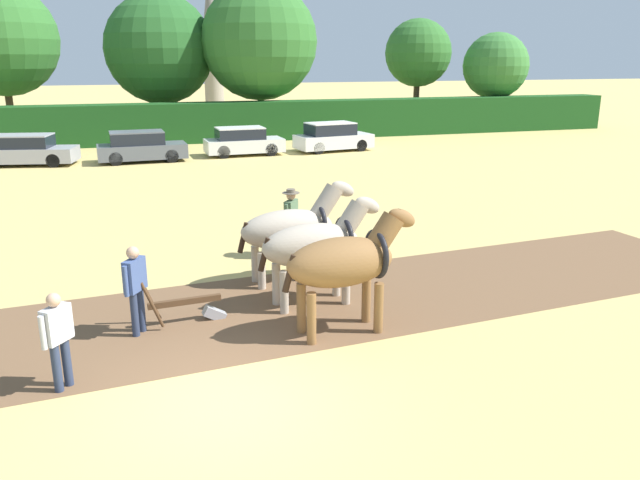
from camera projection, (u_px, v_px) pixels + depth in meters
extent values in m
plane|color=tan|center=(230.00, 402.00, 9.54)|extent=(240.00, 240.00, 0.00)
cube|color=brown|center=(84.00, 338.00, 11.71)|extent=(30.73, 6.75, 0.01)
cube|color=#194719|center=(148.00, 124.00, 37.65)|extent=(64.19, 1.95, 2.39)
cylinder|color=brown|center=(10.00, 106.00, 38.87)|extent=(0.44, 0.44, 4.24)
sphere|color=#2D6628|center=(1.00, 39.00, 37.75)|extent=(6.77, 6.77, 6.77)
cylinder|color=brown|center=(164.00, 107.00, 41.93)|extent=(0.44, 0.44, 3.65)
sphere|color=#235623|center=(160.00, 49.00, 40.86)|extent=(7.10, 7.10, 7.10)
cylinder|color=brown|center=(261.00, 105.00, 41.50)|extent=(0.44, 0.44, 4.00)
sphere|color=#2D6628|center=(259.00, 41.00, 40.35)|extent=(7.51, 7.51, 7.51)
cylinder|color=#423323|center=(416.00, 100.00, 46.66)|extent=(0.44, 0.44, 4.04)
sphere|color=#2D6628|center=(418.00, 53.00, 45.71)|extent=(4.87, 4.87, 4.87)
cylinder|color=#423323|center=(493.00, 106.00, 46.23)|extent=(0.44, 0.44, 3.16)
sphere|color=#387533|center=(496.00, 66.00, 45.42)|extent=(4.74, 4.74, 4.74)
cylinder|color=gray|center=(214.00, 76.00, 66.32)|extent=(1.99, 1.99, 6.39)
cone|color=slate|center=(210.00, 5.00, 64.32)|extent=(2.19, 2.19, 7.81)
ellipsoid|color=brown|center=(340.00, 262.00, 11.57)|extent=(2.18, 1.15, 0.93)
cylinder|color=brown|center=(366.00, 298.00, 12.31)|extent=(0.18, 0.18, 1.00)
cylinder|color=brown|center=(379.00, 308.00, 11.83)|extent=(0.18, 0.18, 1.00)
cylinder|color=brown|center=(301.00, 308.00, 11.83)|extent=(0.18, 0.18, 1.00)
cylinder|color=brown|center=(311.00, 319.00, 11.34)|extent=(0.18, 0.18, 1.00)
cylinder|color=brown|center=(384.00, 233.00, 11.75)|extent=(0.80, 0.50, 0.84)
ellipsoid|color=brown|center=(402.00, 218.00, 11.81)|extent=(0.70, 0.31, 0.54)
cube|color=black|center=(392.00, 222.00, 11.76)|extent=(0.38, 0.11, 0.50)
cylinder|color=black|center=(290.00, 274.00, 11.24)|extent=(0.31, 0.14, 0.71)
torus|color=black|center=(376.00, 254.00, 11.81)|extent=(0.19, 0.95, 0.95)
ellipsoid|color=#B2A38E|center=(311.00, 245.00, 12.96)|extent=(2.20, 1.12, 0.90)
cylinder|color=#B2A38E|center=(336.00, 276.00, 13.68)|extent=(0.18, 0.18, 0.92)
cylinder|color=#B2A38E|center=(346.00, 283.00, 13.22)|extent=(0.18, 0.18, 0.92)
cylinder|color=#B2A38E|center=(276.00, 284.00, 13.19)|extent=(0.18, 0.18, 0.92)
cylinder|color=#B2A38E|center=(284.00, 292.00, 12.73)|extent=(0.18, 0.18, 0.92)
cylinder|color=#B2A38E|center=(351.00, 219.00, 13.15)|extent=(0.80, 0.49, 0.85)
ellipsoid|color=#B2A38E|center=(367.00, 205.00, 13.21)|extent=(0.70, 0.31, 0.54)
cube|color=black|center=(358.00, 210.00, 13.16)|extent=(0.39, 0.11, 0.52)
cylinder|color=black|center=(265.00, 255.00, 12.63)|extent=(0.31, 0.14, 0.71)
torus|color=black|center=(344.00, 238.00, 13.21)|extent=(0.18, 0.92, 0.91)
ellipsoid|color=#B2A38E|center=(287.00, 229.00, 14.34)|extent=(2.28, 1.13, 0.91)
cylinder|color=#B2A38E|center=(313.00, 257.00, 15.06)|extent=(0.18, 0.18, 0.86)
cylinder|color=#B2A38E|center=(321.00, 263.00, 14.60)|extent=(0.18, 0.18, 0.86)
cylinder|color=#B2A38E|center=(255.00, 264.00, 14.56)|extent=(0.18, 0.18, 0.86)
cylinder|color=#B2A38E|center=(262.00, 271.00, 14.09)|extent=(0.18, 0.18, 0.86)
cylinder|color=#B2A38E|center=(325.00, 204.00, 14.53)|extent=(0.88, 0.50, 0.95)
ellipsoid|color=#B2A38E|center=(343.00, 189.00, 14.59)|extent=(0.70, 0.31, 0.54)
cube|color=black|center=(333.00, 195.00, 14.54)|extent=(0.45, 0.12, 0.60)
cylinder|color=black|center=(243.00, 238.00, 14.00)|extent=(0.31, 0.14, 0.71)
torus|color=black|center=(319.00, 223.00, 14.59)|extent=(0.18, 0.93, 0.92)
cube|color=#4C331E|center=(185.00, 301.00, 12.26)|extent=(1.43, 0.22, 0.12)
cube|color=#939399|center=(214.00, 314.00, 12.56)|extent=(0.50, 0.24, 0.39)
cylinder|color=#4C331E|center=(150.00, 298.00, 12.18)|extent=(0.40, 0.09, 0.96)
cylinder|color=#4C331E|center=(152.00, 305.00, 11.83)|extent=(0.40, 0.09, 0.96)
cylinder|color=#28334C|center=(141.00, 310.00, 11.89)|extent=(0.14, 0.14, 0.87)
cylinder|color=#28334C|center=(135.00, 314.00, 11.68)|extent=(0.14, 0.14, 0.87)
cube|color=#3D5184|center=(135.00, 275.00, 11.57)|extent=(0.44, 0.54, 0.62)
sphere|color=tan|center=(133.00, 253.00, 11.45)|extent=(0.24, 0.24, 0.24)
cylinder|color=#3D5184|center=(143.00, 271.00, 11.86)|extent=(0.09, 0.09, 0.58)
cylinder|color=#3D5184|center=(126.00, 281.00, 11.30)|extent=(0.09, 0.09, 0.58)
cylinder|color=#4C4C4C|center=(293.00, 239.00, 16.52)|extent=(0.14, 0.14, 0.89)
cylinder|color=#4C4C4C|center=(290.00, 241.00, 16.31)|extent=(0.14, 0.14, 0.89)
cube|color=#4C6B4C|center=(291.00, 212.00, 16.20)|extent=(0.47, 0.53, 0.63)
sphere|color=tan|center=(291.00, 196.00, 16.07)|extent=(0.24, 0.24, 0.24)
cylinder|color=#4C6B4C|center=(295.00, 210.00, 16.48)|extent=(0.09, 0.09, 0.59)
cylinder|color=#4C6B4C|center=(287.00, 216.00, 15.93)|extent=(0.09, 0.09, 0.59)
cylinder|color=#665B4C|center=(291.00, 193.00, 16.05)|extent=(0.46, 0.46, 0.02)
cylinder|color=#665B4C|center=(291.00, 191.00, 16.04)|extent=(0.23, 0.23, 0.10)
cylinder|color=#28334C|center=(67.00, 362.00, 9.92)|extent=(0.14, 0.14, 0.81)
cylinder|color=#28334C|center=(57.00, 368.00, 9.73)|extent=(0.14, 0.14, 0.81)
cube|color=#B7B7BC|center=(57.00, 324.00, 9.63)|extent=(0.45, 0.49, 0.58)
sphere|color=tan|center=(53.00, 300.00, 9.52)|extent=(0.22, 0.22, 0.22)
cylinder|color=#B7B7BC|center=(70.00, 319.00, 9.89)|extent=(0.09, 0.09, 0.54)
cylinder|color=#B7B7BC|center=(43.00, 333.00, 9.39)|extent=(0.09, 0.09, 0.54)
cube|color=#9E9EA8|center=(29.00, 154.00, 30.30)|extent=(4.69, 2.64, 0.68)
cube|color=black|center=(22.00, 142.00, 30.11)|extent=(2.92, 2.11, 0.56)
cube|color=#9E9EA8|center=(21.00, 135.00, 30.02)|extent=(2.92, 2.11, 0.06)
cylinder|color=black|center=(63.00, 156.00, 31.25)|extent=(0.68, 0.34, 0.65)
cylinder|color=black|center=(53.00, 161.00, 29.73)|extent=(0.68, 0.34, 0.65)
cylinder|color=black|center=(6.00, 156.00, 30.99)|extent=(0.68, 0.34, 0.65)
cube|color=#565B66|center=(142.00, 151.00, 31.30)|extent=(4.40, 1.98, 0.71)
cube|color=black|center=(137.00, 138.00, 31.05)|extent=(2.67, 1.72, 0.59)
cube|color=#565B66|center=(136.00, 132.00, 30.96)|extent=(2.67, 1.72, 0.06)
cylinder|color=black|center=(168.00, 152.00, 32.49)|extent=(0.67, 0.25, 0.66)
cylinder|color=black|center=(172.00, 156.00, 31.10)|extent=(0.67, 0.25, 0.66)
cylinder|color=black|center=(114.00, 154.00, 31.62)|extent=(0.67, 0.25, 0.66)
cylinder|color=black|center=(116.00, 159.00, 30.23)|extent=(0.67, 0.25, 0.66)
cube|color=silver|center=(244.00, 145.00, 33.41)|extent=(4.20, 1.92, 0.69)
cube|color=black|center=(240.00, 134.00, 33.16)|extent=(2.54, 1.67, 0.56)
cube|color=silver|center=(240.00, 128.00, 33.08)|extent=(2.54, 1.67, 0.06)
cylinder|color=black|center=(264.00, 146.00, 34.56)|extent=(0.68, 0.25, 0.68)
cylinder|color=black|center=(271.00, 150.00, 33.18)|extent=(0.68, 0.25, 0.68)
cylinder|color=black|center=(218.00, 148.00, 33.74)|extent=(0.68, 0.25, 0.68)
cylinder|color=black|center=(224.00, 152.00, 32.36)|extent=(0.68, 0.25, 0.68)
cube|color=silver|center=(334.00, 141.00, 34.94)|extent=(4.48, 2.42, 0.73)
cube|color=black|center=(330.00, 129.00, 34.67)|extent=(2.77, 1.99, 0.61)
cube|color=silver|center=(330.00, 123.00, 34.57)|extent=(2.77, 1.99, 0.06)
cylinder|color=black|center=(348.00, 142.00, 36.24)|extent=(0.68, 0.32, 0.66)
cylinder|color=black|center=(361.00, 145.00, 34.87)|extent=(0.68, 0.32, 0.66)
cylinder|color=black|center=(306.00, 145.00, 35.14)|extent=(0.68, 0.32, 0.66)
cylinder|color=black|center=(318.00, 148.00, 33.77)|extent=(0.68, 0.32, 0.66)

